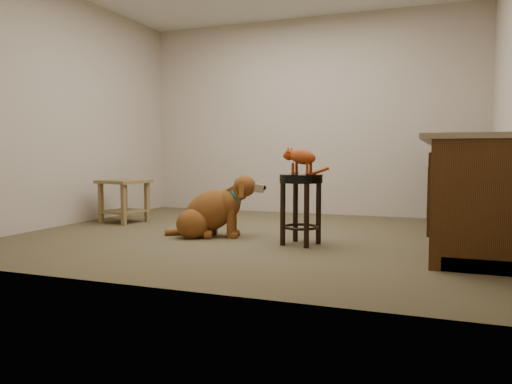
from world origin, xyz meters
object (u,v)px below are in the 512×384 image
at_px(wood_stool, 454,187).
at_px(tabby_kitten, 300,158).
at_px(padded_stool, 301,195).
at_px(side_table, 124,194).
at_px(golden_retriever, 212,212).

xyz_separation_m(wood_stool, tabby_kitten, (-1.30, -2.01, 0.35)).
distance_m(padded_stool, side_table, 2.42).
distance_m(wood_stool, side_table, 3.85).
bearing_deg(wood_stool, tabby_kitten, -122.88).
relative_size(side_table, tabby_kitten, 1.31).
height_order(wood_stool, golden_retriever, wood_stool).
xyz_separation_m(golden_retriever, tabby_kitten, (0.92, -0.12, 0.53)).
bearing_deg(tabby_kitten, padded_stool, -5.72).
bearing_deg(padded_stool, side_table, 163.91).
height_order(padded_stool, wood_stool, wood_stool).
xyz_separation_m(padded_stool, side_table, (-2.33, 0.67, -0.11)).
relative_size(wood_stool, tabby_kitten, 1.86).
bearing_deg(golden_retriever, tabby_kitten, -22.28).
bearing_deg(padded_stool, golden_retriever, 172.70).
height_order(wood_stool, side_table, wood_stool).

